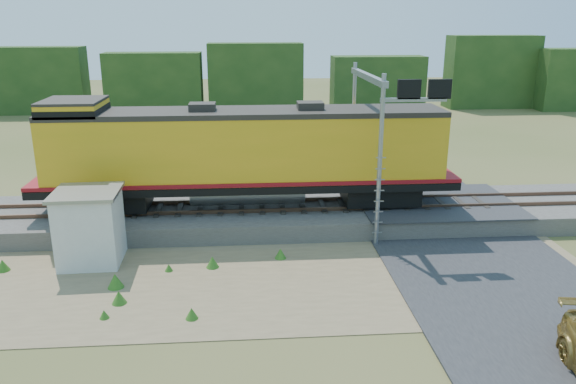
{
  "coord_description": "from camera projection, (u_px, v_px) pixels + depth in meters",
  "views": [
    {
      "loc": [
        -1.53,
        -17.61,
        8.79
      ],
      "look_at": [
        0.04,
        3.0,
        2.4
      ],
      "focal_mm": 35.0,
      "sensor_mm": 36.0,
      "label": 1
    }
  ],
  "objects": [
    {
      "name": "ground",
      "position": [
        293.0,
        283.0,
        19.49
      ],
      "size": [
        140.0,
        140.0,
        0.0
      ],
      "primitive_type": "plane",
      "color": "#475123",
      "rests_on": "ground"
    },
    {
      "name": "ballast",
      "position": [
        282.0,
        215.0,
        25.08
      ],
      "size": [
        70.0,
        5.0,
        0.8
      ],
      "primitive_type": "cube",
      "color": "slate",
      "rests_on": "ground"
    },
    {
      "name": "rails",
      "position": [
        282.0,
        205.0,
        24.94
      ],
      "size": [
        70.0,
        1.54,
        0.16
      ],
      "color": "brown",
      "rests_on": "ballast"
    },
    {
      "name": "dirt_shoulder",
      "position": [
        236.0,
        279.0,
        19.81
      ],
      "size": [
        26.0,
        8.0,
        0.03
      ],
      "primitive_type": "cube",
      "color": "#8C7754",
      "rests_on": "ground"
    },
    {
      "name": "road",
      "position": [
        481.0,
        266.0,
        20.67
      ],
      "size": [
        7.0,
        66.0,
        0.86
      ],
      "color": "#38383A",
      "rests_on": "ground"
    },
    {
      "name": "tree_line_north",
      "position": [
        260.0,
        80.0,
        54.78
      ],
      "size": [
        130.0,
        3.0,
        6.5
      ],
      "color": "#1F3D16",
      "rests_on": "ground"
    },
    {
      "name": "weed_clumps",
      "position": [
        192.0,
        285.0,
        19.33
      ],
      "size": [
        15.0,
        6.2,
        0.56
      ],
      "primitive_type": null,
      "color": "#32691E",
      "rests_on": "ground"
    },
    {
      "name": "locomotive",
      "position": [
        241.0,
        153.0,
        24.11
      ],
      "size": [
        18.15,
        2.77,
        4.68
      ],
      "color": "black",
      "rests_on": "rails"
    },
    {
      "name": "shed",
      "position": [
        90.0,
        227.0,
        20.8
      ],
      "size": [
        2.43,
        2.43,
        2.81
      ],
      "rotation": [
        0.0,
        0.0,
        0.03
      ],
      "color": "silver",
      "rests_on": "ground"
    },
    {
      "name": "signal_gantry",
      "position": [
        378.0,
        110.0,
        23.34
      ],
      "size": [
        2.72,
        6.2,
        6.85
      ],
      "color": "gray",
      "rests_on": "ground"
    }
  ]
}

